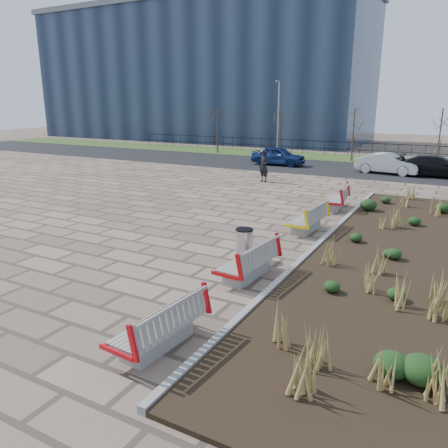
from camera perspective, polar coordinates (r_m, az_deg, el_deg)
The scene contains 21 objects.
ground at distance 12.04m, azimuth -13.30°, elevation -6.60°, with size 120.00×120.00×0.00m, color #816D58.
planting_bed at distance 13.99m, azimuth 21.56°, elevation -3.93°, with size 4.50×18.00×0.10m, color black.
planting_curb at distance 14.39m, azimuth 12.38°, elevation -2.52°, with size 0.16×18.00×0.15m, color gray.
grass_verge_far at distance 37.26m, azimuth 16.77°, elevation 8.15°, with size 80.00×5.00×0.04m, color #33511E.
road at distance 31.46m, azimuth 14.42°, elevation 7.03°, with size 80.00×7.00×0.02m, color black.
bench_a at distance 8.43m, azimuth -8.75°, elevation -12.71°, with size 0.90×2.10×1.00m, color red, non-canonical shape.
bench_b at distance 11.42m, azimuth 2.94°, elevation -4.73°, with size 0.90×2.10×1.00m, color red, non-canonical shape.
bench_c at distance 15.79m, azimuth 10.70°, elevation 0.81°, with size 0.90×2.10×1.00m, color yellow, non-canonical shape.
bench_d at distance 19.48m, azimuth 14.33°, elevation 3.40°, with size 0.90×2.10×1.00m, color #B30B19, non-canonical shape.
litter_bin at distance 12.87m, azimuth 2.67°, elevation -2.62°, with size 0.50×0.50×0.88m, color #B2B2B7.
pedestrian at distance 25.39m, azimuth 5.24°, elevation 7.53°, with size 0.66×0.43×1.81m, color black.
car_blue at distance 32.33m, azimuth 7.11°, elevation 8.83°, with size 1.58×3.92×1.34m, color navy.
car_silver at distance 30.02m, azimuth 20.62°, elevation 7.40°, with size 1.37×3.94×1.30m, color #B6B9BE.
car_black at distance 29.95m, azimuth 26.06°, elevation 6.79°, with size 1.81×4.45×1.29m, color black.
tree_a at distance 39.93m, azimuth -0.90°, elevation 12.18°, with size 1.40×1.40×4.00m, color #4C3D2D, non-canonical shape.
tree_b at distance 37.35m, azimuth 7.32°, elevation 11.82°, with size 1.40×1.40×4.00m, color #4C3D2D, non-canonical shape.
tree_c at distance 35.60m, azimuth 16.51°, elevation 11.13°, with size 1.40×1.40×4.00m, color #4C3D2D, non-canonical shape.
tree_d at distance 34.82m, azimuth 26.31°, elevation 10.08°, with size 1.40×1.40×4.00m, color #4C3D2D, non-canonical shape.
lamp_west at distance 36.83m, azimuth 7.08°, elevation 13.33°, with size 0.24×0.60×6.00m, color gray, non-canonical shape.
railing_fence at distance 38.65m, azimuth 17.33°, elevation 9.29°, with size 44.00×0.10×1.20m, color black, non-canonical shape.
building_glass at distance 56.64m, azimuth -3.14°, elevation 18.72°, with size 40.00×14.00×15.00m, color #192338.
Camera 1 is at (7.60, -8.20, 4.48)m, focal length 35.00 mm.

